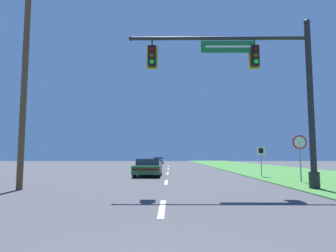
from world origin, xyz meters
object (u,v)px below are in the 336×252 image
(route_sign_post, at_px, (261,154))
(utility_pole_near, at_px, (25,65))
(far_car, at_px, (158,160))
(stop_sign, at_px, (300,148))
(car_ahead, at_px, (148,167))
(signal_mast, at_px, (265,85))

(route_sign_post, height_order, utility_pole_near, utility_pole_near)
(far_car, xyz_separation_m, route_sign_post, (8.31, -33.58, 0.92))
(stop_sign, bearing_deg, car_ahead, 149.96)
(stop_sign, distance_m, route_sign_post, 4.14)
(utility_pole_near, bearing_deg, far_car, 84.23)
(signal_mast, xyz_separation_m, utility_pole_near, (-10.54, -0.34, 0.84))
(route_sign_post, xyz_separation_m, utility_pole_near, (-12.48, -7.68, 3.87))
(car_ahead, relative_size, far_car, 0.94)
(far_car, xyz_separation_m, stop_sign, (9.21, -37.60, 1.26))
(signal_mast, distance_m, utility_pole_near, 10.58)
(signal_mast, relative_size, route_sign_post, 4.07)
(car_ahead, bearing_deg, signal_mast, -55.18)
(car_ahead, relative_size, route_sign_post, 2.14)
(utility_pole_near, bearing_deg, car_ahead, 61.06)
(route_sign_post, distance_m, utility_pole_near, 15.15)
(stop_sign, bearing_deg, signal_mast, -130.60)
(car_ahead, distance_m, stop_sign, 10.02)
(stop_sign, bearing_deg, far_car, 103.77)
(far_car, bearing_deg, car_ahead, -88.94)
(signal_mast, height_order, far_car, signal_mast)
(far_car, distance_m, utility_pole_near, 41.74)
(far_car, relative_size, utility_pole_near, 0.44)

